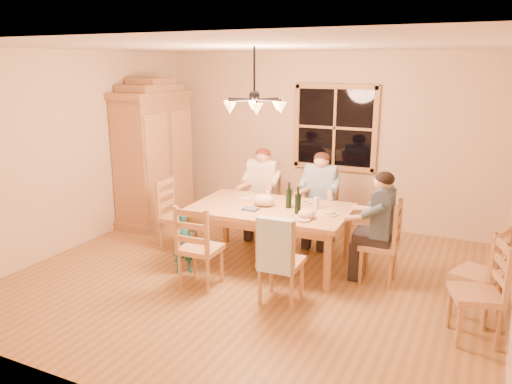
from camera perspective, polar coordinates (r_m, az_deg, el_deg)
The scene contains 31 objects.
floor at distance 6.16m, azimuth -0.17°, elevation -9.67°, with size 5.50×5.50×0.00m, color olive.
ceiling at distance 5.62m, azimuth -0.20°, elevation 16.34°, with size 5.50×5.00×0.02m, color white.
wall_back at distance 8.03m, azimuth 7.65°, elevation 5.99°, with size 5.50×0.02×2.70m, color beige.
wall_left at distance 7.34m, azimuth -19.95°, elevation 4.46°, with size 0.02×5.00×2.70m, color beige.
window at distance 7.91m, azimuth 9.01°, elevation 7.28°, with size 1.30×0.06×1.30m.
chandelier at distance 5.63m, azimuth -0.19°, elevation 9.99°, with size 0.77×0.68×0.71m.
armoire at distance 8.16m, azimuth -11.51°, elevation 3.88°, with size 0.66×1.40×2.30m.
dining_table at distance 6.33m, azimuth 1.66°, elevation -2.56°, with size 2.03×1.30×0.76m.
chair_far_left at distance 7.44m, azimuth 0.73°, elevation -2.83°, with size 0.46×0.44×0.99m.
chair_far_right at distance 7.17m, azimuth 7.26°, elevation -3.63°, with size 0.46×0.44×0.99m.
chair_near_left at distance 5.86m, azimuth -6.31°, elevation -7.83°, with size 0.46×0.44×0.99m.
chair_near_right at distance 5.47m, azimuth 2.89°, elevation -9.41°, with size 0.46×0.44×0.99m.
chair_end_left at distance 7.04m, azimuth -8.85°, elevation -4.05°, with size 0.44×0.46×0.99m.
chair_end_right at distance 6.12m, azimuth 13.80°, elevation -7.20°, with size 0.44×0.46×0.99m.
adult_woman at distance 7.30m, azimuth 0.75°, elevation 1.20°, with size 0.41×0.44×0.87m.
adult_plaid_man at distance 7.02m, azimuth 7.40°, elevation 0.54°, with size 0.41×0.44×0.87m.
adult_slate_man at distance 5.94m, azimuth 14.11°, elevation -2.37°, with size 0.44×0.41×0.87m.
towel at distance 5.16m, azimuth 2.21°, elevation -6.17°, with size 0.38×0.10×0.58m, color #B8E3F9.
wine_bottle_a at distance 6.23m, azimuth 3.77°, elevation -0.36°, with size 0.08×0.08×0.33m, color black.
wine_bottle_b at distance 6.01m, azimuth 4.81°, elevation -0.95°, with size 0.08×0.08×0.33m, color black.
plate_woman at distance 6.81m, azimuth -1.21°, elevation -0.40°, with size 0.26×0.26×0.02m, color white.
plate_plaid at distance 6.52m, azimuth 5.16°, elevation -1.13°, with size 0.26×0.26×0.02m, color white.
plate_slate at distance 6.05m, azimuth 8.18°, elevation -2.47°, with size 0.26×0.26×0.02m, color white.
wine_glass_a at distance 6.54m, azimuth 1.41°, elevation -0.48°, with size 0.06×0.06×0.14m, color silver.
wine_glass_b at distance 6.27m, azimuth 6.90°, elevation -1.25°, with size 0.06×0.06×0.14m, color silver.
cap at distance 5.86m, azimuth 5.80°, elevation -2.49°, with size 0.20×0.20×0.11m, color #CEAB89.
napkin at distance 6.16m, azimuth -0.60°, elevation -1.96°, with size 0.18×0.14×0.03m, color #495887.
cloth_bundle at distance 6.33m, azimuth 0.90°, elevation -0.93°, with size 0.28×0.22×0.15m, color #CBAD93.
child at distance 6.20m, azimuth -8.28°, elevation -5.68°, with size 0.29×0.19×0.79m, color #1A6A76.
chair_spare_front at distance 5.18m, azimuth 23.62°, elevation -12.17°, with size 0.54×0.55×0.99m.
chair_spare_back at distance 5.63m, azimuth 23.86°, elevation -10.02°, with size 0.55×0.56×0.99m.
Camera 1 is at (2.44, -5.06, 2.52)m, focal length 35.00 mm.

